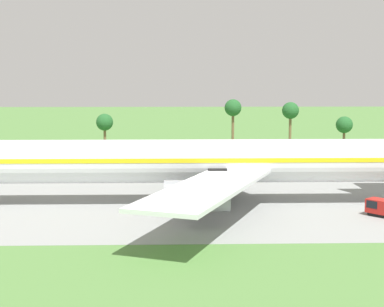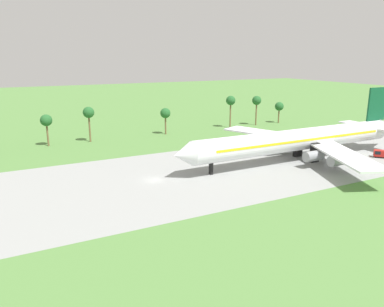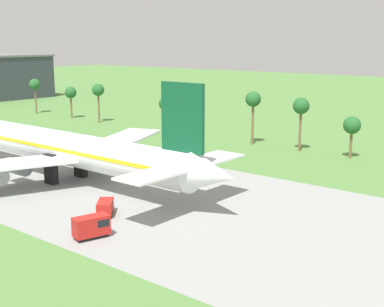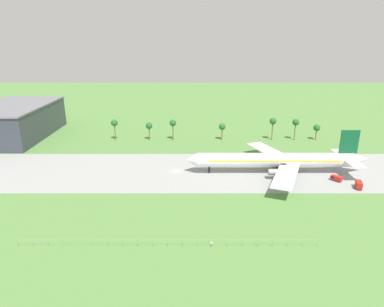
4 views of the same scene
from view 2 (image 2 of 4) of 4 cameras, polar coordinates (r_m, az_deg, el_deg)
The scene contains 5 objects.
ground_plane at distance 84.63m, azimuth -5.85°, elevation -4.06°, with size 600.00×600.00×0.00m, color #517F3D.
taxiway_strip at distance 84.63m, azimuth -5.85°, elevation -4.05°, with size 320.00×44.00×0.02m.
jet_airliner at distance 103.41m, azimuth 16.51°, elevation 2.09°, with size 74.50×56.30×18.23m.
baggage_tug at distance 114.76m, azimuth 26.89°, elevation -0.02°, with size 4.21×4.41×2.05m.
palm_tree_row at distance 132.24m, azimuth -4.47°, elevation 6.60°, with size 112.96×3.60×12.38m.
Camera 2 is at (-28.93, -74.82, 26.97)m, focal length 35.00 mm.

